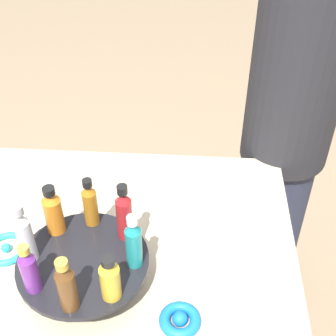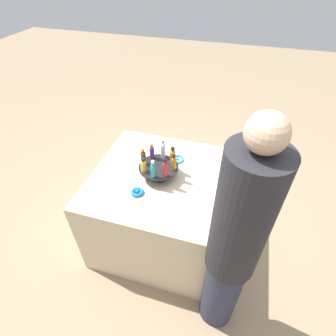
% 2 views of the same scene
% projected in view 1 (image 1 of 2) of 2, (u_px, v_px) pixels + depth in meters
% --- Properties ---
extents(display_stand, '(0.28, 0.28, 0.09)m').
position_uv_depth(display_stand, '(84.00, 268.00, 1.00)').
color(display_stand, black).
rests_on(display_stand, party_table).
extents(bottle_gold, '(0.04, 0.04, 0.11)m').
position_uv_depth(bottle_gold, '(110.00, 279.00, 0.88)').
color(bottle_gold, gold).
rests_on(bottle_gold, display_stand).
extents(bottle_teal, '(0.03, 0.03, 0.14)m').
position_uv_depth(bottle_teal, '(133.00, 245.00, 0.93)').
color(bottle_teal, teal).
rests_on(bottle_teal, display_stand).
extents(bottle_red, '(0.03, 0.03, 0.15)m').
position_uv_depth(bottle_red, '(124.00, 214.00, 0.99)').
color(bottle_red, '#B21E23').
rests_on(bottle_red, display_stand).
extents(bottle_amber, '(0.03, 0.03, 0.13)m').
position_uv_depth(bottle_amber, '(92.00, 204.00, 1.03)').
color(bottle_amber, '#AD6B19').
rests_on(bottle_amber, display_stand).
extents(bottle_orange, '(0.04, 0.04, 0.13)m').
position_uv_depth(bottle_orange, '(53.00, 211.00, 1.01)').
color(bottle_orange, orange).
rests_on(bottle_orange, display_stand).
extents(bottle_clear, '(0.03, 0.03, 0.15)m').
position_uv_depth(bottle_clear, '(25.00, 234.00, 0.95)').
color(bottle_clear, silver).
rests_on(bottle_clear, display_stand).
extents(bottle_purple, '(0.03, 0.03, 0.12)m').
position_uv_depth(bottle_purple, '(29.00, 270.00, 0.89)').
color(bottle_purple, '#702D93').
rests_on(bottle_purple, display_stand).
extents(bottle_brown, '(0.04, 0.04, 0.13)m').
position_uv_depth(bottle_brown, '(64.00, 286.00, 0.86)').
color(bottle_brown, brown).
rests_on(bottle_brown, display_stand).
extents(ribbon_bow_blue, '(0.09, 0.09, 0.03)m').
position_uv_depth(ribbon_bow_blue, '(180.00, 320.00, 0.95)').
color(ribbon_bow_blue, blue).
rests_on(ribbon_bow_blue, party_table).
extents(ribbon_bow_teal, '(0.10, 0.10, 0.02)m').
position_uv_depth(ribbon_bow_teal, '(6.00, 249.00, 1.11)').
color(ribbon_bow_teal, '#2DB7CC').
rests_on(ribbon_bow_teal, party_table).
extents(person_figure, '(0.27, 0.27, 1.57)m').
position_uv_depth(person_figure, '(289.00, 118.00, 1.39)').
color(person_figure, '#282D42').
rests_on(person_figure, ground_plane).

